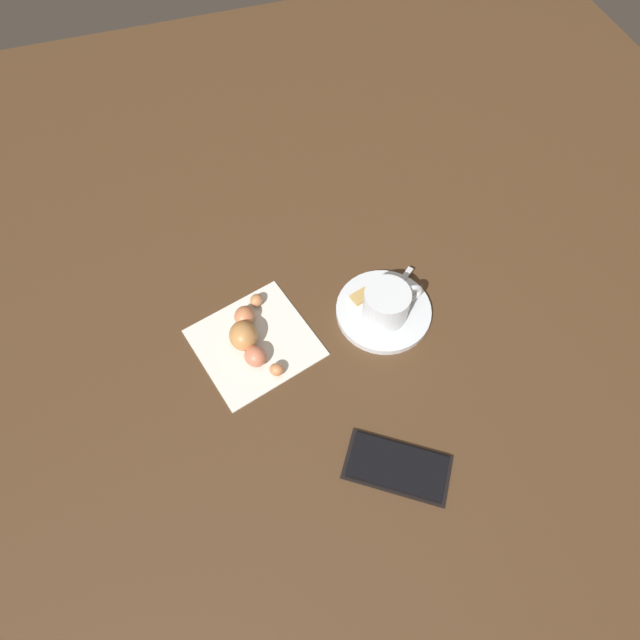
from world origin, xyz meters
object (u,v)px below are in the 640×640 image
Objects in this scene: sugar_packet at (369,292)px; teaspoon at (382,307)px; cell_phone at (397,467)px; espresso_cup at (386,301)px; croissant at (248,336)px; saucer at (383,311)px; napkin at (255,342)px.

teaspoon is at bearing 88.72° from sugar_packet.
teaspoon is 0.75× the size of cell_phone.
espresso_cup is 0.63× the size of croissant.
napkin is (0.20, -0.01, -0.00)m from saucer.
sugar_packet is at bearing -74.59° from espresso_cup.
cell_phone is at bearing 119.35° from napkin.
napkin is 1.07× the size of cell_phone.
espresso_cup is at bearing 88.69° from sugar_packet.
sugar_packet is 0.20m from napkin.
teaspoon is at bearing 178.20° from napkin.
saucer is 0.21m from croissant.
espresso_cup is 0.62× the size of cell_phone.
espresso_cup is at bearing 82.60° from saucer.
espresso_cup is (0.00, 0.00, 0.03)m from saucer.
espresso_cup is 0.58× the size of napkin.
croissant is 0.98× the size of cell_phone.
sugar_packet is (0.01, -0.04, 0.01)m from saucer.
croissant reaches higher than saucer.
espresso_cup is 0.83× the size of teaspoon.
cell_phone is at bearing 120.32° from croissant.
cell_phone is at bearing 74.18° from teaspoon.
sugar_packet is (0.01, -0.03, 0.00)m from teaspoon.
saucer is at bearing 132.88° from teaspoon.
espresso_cup is at bearing -106.60° from cell_phone.
croissant is (0.21, -0.01, 0.02)m from saucer.
croissant reaches higher than sugar_packet.
croissant reaches higher than teaspoon.
napkin is 1.09× the size of croissant.
saucer is 0.04m from sugar_packet.
espresso_cup reaches higher than croissant.
espresso_cup is 0.21m from napkin.
croissant is at bearing -2.65° from teaspoon.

